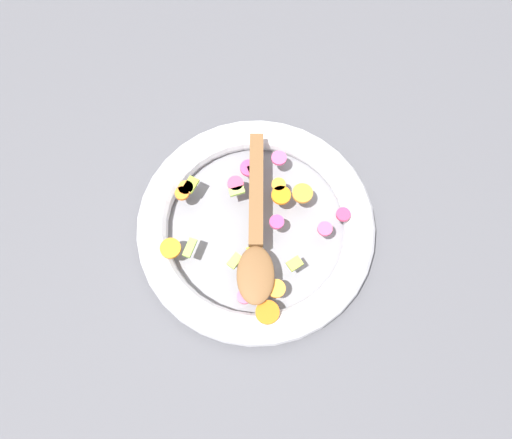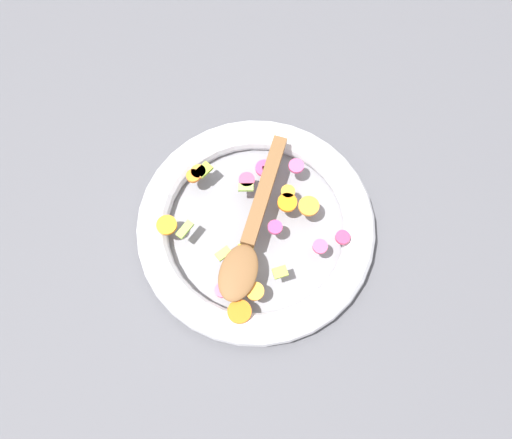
{
  "view_description": "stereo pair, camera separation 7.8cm",
  "coord_description": "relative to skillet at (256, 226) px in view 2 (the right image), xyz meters",
  "views": [
    {
      "loc": [
        -0.12,
        0.25,
        0.78
      ],
      "look_at": [
        0.0,
        0.0,
        0.05
      ],
      "focal_mm": 35.0,
      "sensor_mm": 36.0,
      "label": 1
    },
    {
      "loc": [
        -0.18,
        0.21,
        0.78
      ],
      "look_at": [
        0.0,
        0.0,
        0.05
      ],
      "focal_mm": 35.0,
      "sensor_mm": 36.0,
      "label": 2
    }
  ],
  "objects": [
    {
      "name": "skillet",
      "position": [
        0.0,
        0.0,
        0.0
      ],
      "size": [
        0.38,
        0.38,
        0.05
      ],
      "color": "slate",
      "rests_on": "ground_plane"
    },
    {
      "name": "ground_plane",
      "position": [
        0.0,
        0.0,
        -0.02
      ],
      "size": [
        4.0,
        4.0,
        0.0
      ],
      "primitive_type": "plane",
      "color": "#4C4C51"
    },
    {
      "name": "chopped_vegetables",
      "position": [
        -0.0,
        0.01,
        0.03
      ],
      "size": [
        0.27,
        0.27,
        0.01
      ],
      "color": "orange",
      "rests_on": "skillet"
    },
    {
      "name": "wooden_spoon",
      "position": [
        -0.01,
        0.03,
        0.04
      ],
      "size": [
        0.15,
        0.27,
        0.01
      ],
      "color": "brown",
      "rests_on": "chopped_vegetables"
    }
  ]
}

